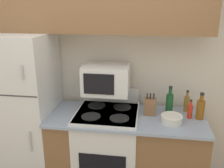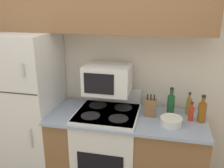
# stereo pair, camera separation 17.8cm
# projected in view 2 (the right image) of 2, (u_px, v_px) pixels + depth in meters

# --- Properties ---
(wall_back) EXTENTS (8.00, 0.05, 2.55)m
(wall_back) POSITION_uv_depth(u_px,v_px,m) (104.00, 69.00, 2.92)
(wall_back) COLOR beige
(wall_back) RESTS_ON ground_plane
(lower_cabinets) EXTENTS (1.62, 0.67, 0.89)m
(lower_cabinets) POSITION_uv_depth(u_px,v_px,m) (126.00, 152.00, 2.75)
(lower_cabinets) COLOR brown
(lower_cabinets) RESTS_ON ground_plane
(refrigerator) EXTENTS (0.69, 0.70, 1.72)m
(refrigerator) POSITION_uv_depth(u_px,v_px,m) (28.00, 108.00, 2.87)
(refrigerator) COLOR silver
(refrigerator) RESTS_ON ground_plane
(stove) EXTENTS (0.65, 0.66, 1.08)m
(stove) POSITION_uv_depth(u_px,v_px,m) (108.00, 148.00, 2.77)
(stove) COLOR silver
(stove) RESTS_ON ground_plane
(microwave) EXTENTS (0.49, 0.36, 0.30)m
(microwave) POSITION_uv_depth(u_px,v_px,m) (108.00, 79.00, 2.66)
(microwave) COLOR silver
(microwave) RESTS_ON stove
(knife_block) EXTENTS (0.12, 0.08, 0.24)m
(knife_block) POSITION_uv_depth(u_px,v_px,m) (150.00, 108.00, 2.58)
(knife_block) COLOR brown
(knife_block) RESTS_ON lower_cabinets
(bowl) EXTENTS (0.21, 0.21, 0.08)m
(bowl) POSITION_uv_depth(u_px,v_px,m) (171.00, 121.00, 2.40)
(bowl) COLOR silver
(bowl) RESTS_ON lower_cabinets
(bottle_wine_green) EXTENTS (0.08, 0.08, 0.30)m
(bottle_wine_green) POSITION_uv_depth(u_px,v_px,m) (171.00, 104.00, 2.60)
(bottle_wine_green) COLOR #194C23
(bottle_wine_green) RESTS_ON lower_cabinets
(bottle_hot_sauce) EXTENTS (0.05, 0.05, 0.20)m
(bottle_hot_sauce) POSITION_uv_depth(u_px,v_px,m) (191.00, 113.00, 2.48)
(bottle_hot_sauce) COLOR red
(bottle_hot_sauce) RESTS_ON lower_cabinets
(bottle_vinegar) EXTENTS (0.06, 0.06, 0.24)m
(bottle_vinegar) POSITION_uv_depth(u_px,v_px,m) (189.00, 105.00, 2.63)
(bottle_vinegar) COLOR olive
(bottle_vinegar) RESTS_ON lower_cabinets
(bottle_whiskey) EXTENTS (0.08, 0.08, 0.28)m
(bottle_whiskey) POSITION_uv_depth(u_px,v_px,m) (202.00, 112.00, 2.45)
(bottle_whiskey) COLOR brown
(bottle_whiskey) RESTS_ON lower_cabinets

